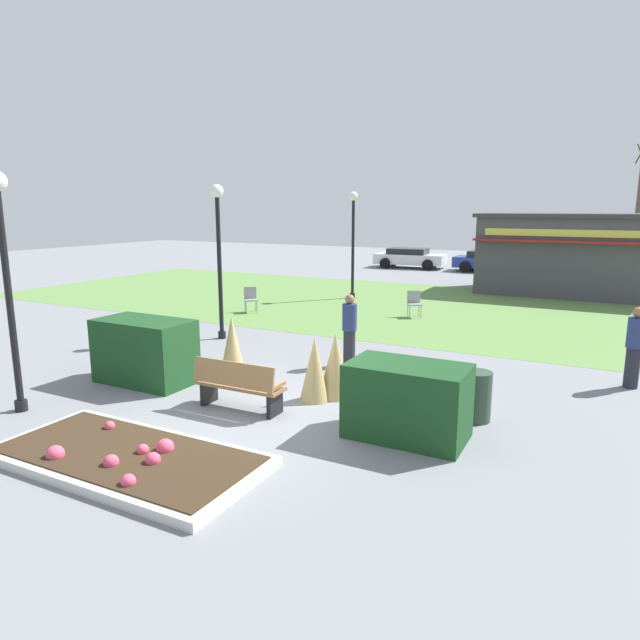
# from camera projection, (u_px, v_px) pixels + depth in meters

# --- Properties ---
(ground_plane) EXTENTS (80.00, 80.00, 0.00)m
(ground_plane) POSITION_uv_depth(u_px,v_px,m) (268.00, 413.00, 10.04)
(ground_plane) COLOR slate
(lawn_patch) EXTENTS (36.00, 12.00, 0.01)m
(lawn_patch) POSITION_uv_depth(u_px,v_px,m) (444.00, 309.00, 20.31)
(lawn_patch) COLOR #5B8442
(lawn_patch) RESTS_ON ground_plane
(flower_bed) EXTENTS (4.11, 1.95, 0.32)m
(flower_bed) POSITION_uv_depth(u_px,v_px,m) (127.00, 457.00, 8.06)
(flower_bed) COLOR beige
(flower_bed) RESTS_ON ground_plane
(park_bench) EXTENTS (1.71, 0.55, 0.95)m
(park_bench) POSITION_uv_depth(u_px,v_px,m) (238.00, 385.00, 10.09)
(park_bench) COLOR olive
(park_bench) RESTS_ON ground_plane
(hedge_left) EXTENTS (2.06, 1.10, 1.35)m
(hedge_left) POSITION_uv_depth(u_px,v_px,m) (145.00, 351.00, 11.69)
(hedge_left) COLOR #19421E
(hedge_left) RESTS_ON ground_plane
(hedge_right) EXTENTS (1.89, 1.10, 1.22)m
(hedge_right) POSITION_uv_depth(u_px,v_px,m) (407.00, 401.00, 8.89)
(hedge_right) COLOR #19421E
(hedge_right) RESTS_ON ground_plane
(ornamental_grass_behind_left) EXTENTS (0.58, 0.58, 1.24)m
(ornamental_grass_behind_left) POSITION_uv_depth(u_px,v_px,m) (315.00, 369.00, 10.59)
(ornamental_grass_behind_left) COLOR tan
(ornamental_grass_behind_left) RESTS_ON ground_plane
(ornamental_grass_behind_right) EXTENTS (0.54, 0.54, 1.26)m
(ornamental_grass_behind_right) POSITION_uv_depth(u_px,v_px,m) (232.00, 344.00, 12.53)
(ornamental_grass_behind_right) COLOR tan
(ornamental_grass_behind_right) RESTS_ON ground_plane
(ornamental_grass_behind_center) EXTENTS (0.65, 0.65, 1.29)m
(ornamental_grass_behind_center) POSITION_uv_depth(u_px,v_px,m) (335.00, 365.00, 10.77)
(ornamental_grass_behind_center) COLOR tan
(ornamental_grass_behind_center) RESTS_ON ground_plane
(lamppost_near) EXTENTS (0.36, 0.36, 4.27)m
(lamppost_near) POSITION_uv_depth(u_px,v_px,m) (5.00, 264.00, 9.61)
(lamppost_near) COLOR black
(lamppost_near) RESTS_ON ground_plane
(lamppost_mid) EXTENTS (0.36, 0.36, 4.27)m
(lamppost_mid) POSITION_uv_depth(u_px,v_px,m) (219.00, 243.00, 15.22)
(lamppost_mid) COLOR black
(lamppost_mid) RESTS_ON ground_plane
(lamppost_far) EXTENTS (0.36, 0.36, 4.27)m
(lamppost_far) POSITION_uv_depth(u_px,v_px,m) (353.00, 232.00, 22.22)
(lamppost_far) COLOR black
(lamppost_far) RESTS_ON ground_plane
(trash_bin) EXTENTS (0.52, 0.52, 0.88)m
(trash_bin) POSITION_uv_depth(u_px,v_px,m) (476.00, 396.00, 9.62)
(trash_bin) COLOR #2D4233
(trash_bin) RESTS_ON ground_plane
(food_kiosk) EXTENTS (7.96, 4.02, 3.40)m
(food_kiosk) POSITION_uv_depth(u_px,v_px,m) (576.00, 254.00, 23.33)
(food_kiosk) COLOR #47424C
(food_kiosk) RESTS_ON ground_plane
(cafe_chair_west) EXTENTS (0.60, 0.60, 0.89)m
(cafe_chair_west) POSITION_uv_depth(u_px,v_px,m) (414.00, 302.00, 18.73)
(cafe_chair_west) COLOR gray
(cafe_chair_west) RESTS_ON ground_plane
(cafe_chair_east) EXTENTS (0.62, 0.62, 0.89)m
(cafe_chair_east) POSITION_uv_depth(u_px,v_px,m) (251.00, 297.00, 19.60)
(cafe_chair_east) COLOR gray
(cafe_chair_east) RESTS_ON ground_plane
(person_strolling) EXTENTS (0.34, 0.34, 1.69)m
(person_strolling) POSITION_uv_depth(u_px,v_px,m) (349.00, 330.00, 12.89)
(person_strolling) COLOR #23232D
(person_strolling) RESTS_ON ground_plane
(person_standing) EXTENTS (0.34, 0.34, 1.69)m
(person_standing) POSITION_uv_depth(u_px,v_px,m) (634.00, 347.00, 11.29)
(person_standing) COLOR #23232D
(person_standing) RESTS_ON ground_plane
(parked_car_west_slot) EXTENTS (4.31, 2.27, 1.20)m
(parked_car_west_slot) POSITION_uv_depth(u_px,v_px,m) (410.00, 257.00, 33.93)
(parked_car_west_slot) COLOR silver
(parked_car_west_slot) RESTS_ON ground_plane
(parked_car_center_slot) EXTENTS (4.23, 2.12, 1.20)m
(parked_car_center_slot) POSITION_uv_depth(u_px,v_px,m) (492.00, 261.00, 31.71)
(parked_car_center_slot) COLOR navy
(parked_car_center_slot) RESTS_ON ground_plane
(tree_left_bg) EXTENTS (0.91, 0.96, 7.36)m
(tree_left_bg) POSITION_uv_depth(u_px,v_px,m) (638.00, 213.00, 33.62)
(tree_left_bg) COLOR brown
(tree_left_bg) RESTS_ON ground_plane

